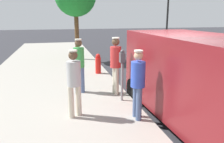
% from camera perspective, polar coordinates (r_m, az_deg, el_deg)
% --- Properties ---
extents(ground_plane, '(80.00, 80.00, 0.00)m').
position_cam_1_polar(ground_plane, '(7.02, 14.06, -8.26)').
color(ground_plane, '#2D2D33').
extents(sidewalk_slab, '(5.00, 32.00, 0.15)m').
position_cam_1_polar(sidewalk_slab, '(6.27, -16.14, -10.44)').
color(sidewalk_slab, '#9E998E').
rests_on(sidewalk_slab, ground).
extents(parking_meter_near, '(0.14, 0.18, 1.52)m').
position_cam_1_polar(parking_meter_near, '(6.49, 2.57, 1.27)').
color(parking_meter_near, gray).
rests_on(parking_meter_near, sidewalk_slab).
extents(pedestrian_in_red, '(0.34, 0.36, 1.81)m').
position_cam_1_polar(pedestrian_in_red, '(7.07, 0.92, 2.47)').
color(pedestrian_in_red, beige).
rests_on(pedestrian_in_red, sidewalk_slab).
extents(pedestrian_in_gray, '(0.34, 0.34, 1.67)m').
position_cam_1_polar(pedestrian_in_gray, '(5.52, -9.56, -1.99)').
color(pedestrian_in_gray, beige).
rests_on(pedestrian_in_gray, sidewalk_slab).
extents(pedestrian_in_blue, '(0.34, 0.36, 1.68)m').
position_cam_1_polar(pedestrian_in_blue, '(5.37, 6.53, -2.24)').
color(pedestrian_in_blue, '#4C608C').
rests_on(pedestrian_in_blue, sidewalk_slab).
extents(pedestrian_in_green, '(0.34, 0.34, 1.74)m').
position_cam_1_polar(pedestrian_in_green, '(7.32, -8.32, 2.37)').
color(pedestrian_in_green, '#4C608C').
rests_on(pedestrian_in_green, sidewalk_slab).
extents(parked_van, '(2.29, 5.27, 2.15)m').
position_cam_1_polar(parked_van, '(5.70, 22.05, -1.83)').
color(parked_van, maroon).
rests_on(parked_van, ground).
extents(traffic_light_corner, '(2.48, 0.42, 5.20)m').
position_cam_1_polar(traffic_light_corner, '(20.74, 16.10, 15.94)').
color(traffic_light_corner, black).
rests_on(traffic_light_corner, ground).
extents(fire_hydrant, '(0.24, 0.24, 0.86)m').
position_cam_1_polar(fire_hydrant, '(9.81, -3.52, 1.93)').
color(fire_hydrant, red).
rests_on(fire_hydrant, sidewalk_slab).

